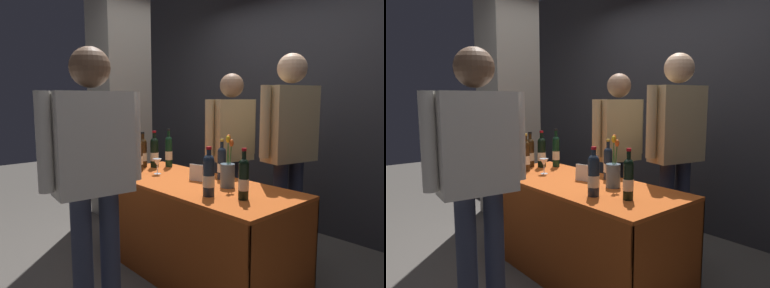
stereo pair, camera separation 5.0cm
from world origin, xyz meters
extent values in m
plane|color=#514C47|center=(0.00, 0.00, 0.00)|extent=(12.00, 12.00, 0.00)
cube|color=#2D2D33|center=(0.00, 1.58, 1.45)|extent=(7.82, 0.12, 2.91)
cube|color=gray|center=(-1.67, 0.34, 1.69)|extent=(0.55, 0.55, 3.37)
cube|color=#B74C19|center=(0.00, 0.00, 0.73)|extent=(1.75, 0.73, 0.02)
cube|color=#963E14|center=(0.00, -0.36, 0.36)|extent=(1.75, 0.01, 0.71)
cube|color=#963E14|center=(0.00, 0.36, 0.36)|extent=(1.75, 0.01, 0.71)
cube|color=#963E14|center=(-0.87, 0.00, 0.36)|extent=(0.01, 0.73, 0.71)
cube|color=#963E14|center=(0.87, 0.00, 0.36)|extent=(0.01, 0.73, 0.71)
cylinder|color=#38230F|center=(-0.76, 0.05, 0.86)|extent=(0.08, 0.08, 0.24)
sphere|color=#38230F|center=(-0.76, 0.05, 0.98)|extent=(0.07, 0.07, 0.07)
cylinder|color=#38230F|center=(-0.76, 0.05, 1.02)|extent=(0.03, 0.03, 0.08)
cylinder|color=black|center=(-0.76, 0.05, 1.07)|extent=(0.04, 0.04, 0.02)
cylinder|color=beige|center=(-0.76, 0.05, 0.84)|extent=(0.08, 0.08, 0.08)
cylinder|color=black|center=(0.58, -0.07, 0.86)|extent=(0.07, 0.07, 0.24)
sphere|color=black|center=(0.58, -0.07, 0.97)|extent=(0.07, 0.07, 0.07)
cylinder|color=black|center=(0.58, -0.07, 1.02)|extent=(0.03, 0.03, 0.08)
cylinder|color=maroon|center=(0.58, -0.07, 1.07)|extent=(0.03, 0.03, 0.02)
cylinder|color=beige|center=(0.58, -0.07, 0.84)|extent=(0.07, 0.07, 0.08)
cylinder|color=#38230F|center=(-0.77, -0.15, 0.87)|extent=(0.07, 0.07, 0.25)
sphere|color=#38230F|center=(-0.77, -0.15, 0.99)|extent=(0.07, 0.07, 0.07)
cylinder|color=#38230F|center=(-0.77, -0.15, 1.03)|extent=(0.03, 0.03, 0.07)
cylinder|color=#B7932D|center=(-0.77, -0.15, 1.08)|extent=(0.03, 0.03, 0.02)
cylinder|color=beige|center=(-0.77, -0.15, 0.85)|extent=(0.07, 0.07, 0.08)
cylinder|color=#192333|center=(0.09, 0.24, 0.85)|extent=(0.07, 0.07, 0.23)
sphere|color=#192333|center=(0.09, 0.24, 0.97)|extent=(0.07, 0.07, 0.07)
cylinder|color=#192333|center=(0.09, 0.24, 1.01)|extent=(0.03, 0.03, 0.08)
cylinder|color=#B7932D|center=(0.09, 0.24, 1.06)|extent=(0.03, 0.03, 0.02)
cylinder|color=beige|center=(0.09, 0.24, 0.83)|extent=(0.07, 0.07, 0.07)
cylinder|color=black|center=(-0.68, 0.13, 0.86)|extent=(0.08, 0.08, 0.25)
sphere|color=black|center=(-0.68, 0.13, 0.98)|extent=(0.08, 0.08, 0.08)
cylinder|color=black|center=(-0.68, 0.13, 1.03)|extent=(0.03, 0.03, 0.08)
cylinder|color=maroon|center=(-0.68, 0.13, 1.08)|extent=(0.04, 0.04, 0.02)
cylinder|color=beige|center=(-0.68, 0.13, 0.84)|extent=(0.08, 0.08, 0.08)
cylinder|color=#192333|center=(0.38, -0.19, 0.86)|extent=(0.08, 0.08, 0.24)
sphere|color=#192333|center=(0.38, -0.19, 0.98)|extent=(0.08, 0.08, 0.08)
cylinder|color=#192333|center=(0.38, -0.19, 1.02)|extent=(0.03, 0.03, 0.07)
cylinder|color=maroon|center=(0.38, -0.19, 1.06)|extent=(0.04, 0.04, 0.02)
cylinder|color=beige|center=(0.38, -0.19, 0.84)|extent=(0.08, 0.08, 0.08)
cylinder|color=black|center=(-0.61, 0.25, 0.87)|extent=(0.07, 0.07, 0.26)
sphere|color=black|center=(-0.61, 0.25, 1.00)|extent=(0.07, 0.07, 0.07)
cylinder|color=black|center=(-0.61, 0.25, 1.04)|extent=(0.03, 0.03, 0.09)
cylinder|color=black|center=(-0.61, 0.25, 1.09)|extent=(0.03, 0.03, 0.02)
cylinder|color=beige|center=(-0.61, 0.25, 0.85)|extent=(0.07, 0.07, 0.08)
cylinder|color=#38230F|center=(-0.62, -0.09, 0.86)|extent=(0.07, 0.07, 0.24)
sphere|color=#38230F|center=(-0.62, -0.09, 0.98)|extent=(0.07, 0.07, 0.07)
cylinder|color=#38230F|center=(-0.62, -0.09, 1.02)|extent=(0.03, 0.03, 0.08)
cylinder|color=#B7932D|center=(-0.62, -0.09, 1.07)|extent=(0.03, 0.03, 0.02)
cylinder|color=beige|center=(-0.62, -0.09, 0.84)|extent=(0.07, 0.07, 0.08)
cylinder|color=silver|center=(-0.42, -0.03, 0.74)|extent=(0.06, 0.06, 0.00)
cylinder|color=silver|center=(-0.42, -0.03, 0.77)|extent=(0.01, 0.01, 0.07)
cone|color=silver|center=(-0.42, -0.03, 0.84)|extent=(0.08, 0.08, 0.06)
cylinder|color=slate|center=(0.30, 0.09, 0.83)|extent=(0.11, 0.11, 0.17)
cylinder|color=#38722D|center=(0.31, 0.08, 0.96)|extent=(0.02, 0.01, 0.27)
ellipsoid|color=gold|center=(0.31, 0.08, 1.10)|extent=(0.03, 0.03, 0.05)
cylinder|color=#38722D|center=(0.31, 0.10, 0.95)|extent=(0.03, 0.01, 0.24)
ellipsoid|color=#E05B1E|center=(0.32, 0.10, 1.07)|extent=(0.03, 0.03, 0.05)
cylinder|color=#38722D|center=(0.29, 0.09, 0.96)|extent=(0.01, 0.02, 0.28)
ellipsoid|color=#E05B1E|center=(0.29, 0.10, 1.10)|extent=(0.03, 0.03, 0.05)
cube|color=silver|center=(0.00, 0.04, 0.80)|extent=(0.12, 0.05, 0.13)
cylinder|color=#2D3347|center=(-0.18, 0.75, 0.40)|extent=(0.12, 0.12, 0.81)
cylinder|color=#2D3347|center=(-0.21, 0.59, 0.40)|extent=(0.12, 0.12, 0.81)
cube|color=tan|center=(-0.19, 0.67, 1.09)|extent=(0.29, 0.43, 0.57)
sphere|color=#8C664C|center=(-0.19, 0.67, 1.51)|extent=(0.22, 0.22, 0.22)
cylinder|color=tan|center=(-0.15, 0.91, 1.12)|extent=(0.08, 0.08, 0.53)
cylinder|color=tan|center=(-0.24, 0.43, 1.12)|extent=(0.08, 0.08, 0.53)
cylinder|color=#2D3347|center=(0.43, 0.80, 0.44)|extent=(0.12, 0.12, 0.87)
cylinder|color=#2D3347|center=(0.39, 0.63, 0.44)|extent=(0.12, 0.12, 0.87)
cube|color=tan|center=(0.41, 0.72, 1.18)|extent=(0.31, 0.48, 0.62)
sphere|color=tan|center=(0.41, 0.72, 1.63)|extent=(0.24, 0.24, 0.24)
cylinder|color=tan|center=(0.47, 0.98, 1.21)|extent=(0.08, 0.08, 0.57)
cylinder|color=tan|center=(0.35, 0.46, 1.21)|extent=(0.08, 0.08, 0.57)
cylinder|color=#2D3347|center=(0.12, -0.97, 0.42)|extent=(0.12, 0.12, 0.84)
cylinder|color=#2D3347|center=(0.14, -0.80, 0.42)|extent=(0.12, 0.12, 0.84)
cube|color=beige|center=(0.13, -0.89, 1.13)|extent=(0.26, 0.46, 0.59)
sphere|color=brown|center=(0.13, -0.89, 1.56)|extent=(0.23, 0.23, 0.23)
cylinder|color=beige|center=(0.10, -1.15, 1.16)|extent=(0.08, 0.08, 0.55)
cylinder|color=beige|center=(0.16, -0.62, 1.16)|extent=(0.08, 0.08, 0.55)
camera|label=1|loc=(2.00, -1.79, 1.39)|focal=32.63mm
camera|label=2|loc=(2.03, -1.75, 1.39)|focal=32.63mm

